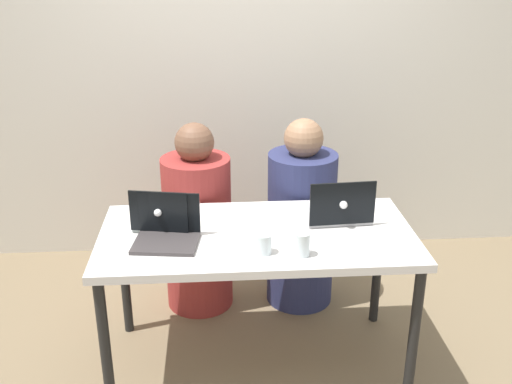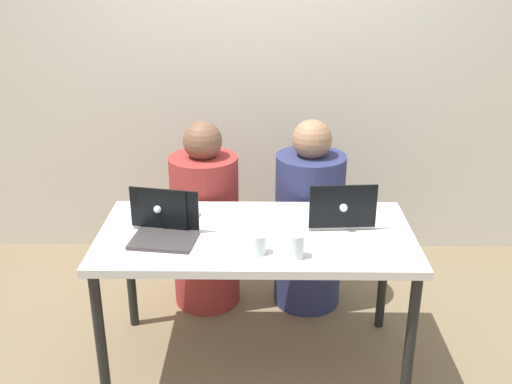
% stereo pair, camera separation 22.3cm
% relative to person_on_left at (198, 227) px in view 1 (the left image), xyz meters
% --- Properties ---
extents(ground_plane, '(12.00, 12.00, 0.00)m').
position_rel_person_on_left_xyz_m(ground_plane, '(0.31, -0.60, -0.50)').
color(ground_plane, '#77654B').
extents(back_wall, '(4.50, 0.10, 2.35)m').
position_rel_person_on_left_xyz_m(back_wall, '(0.31, 0.77, 0.67)').
color(back_wall, silver).
rests_on(back_wall, ground).
extents(desk, '(1.52, 0.75, 0.75)m').
position_rel_person_on_left_xyz_m(desk, '(0.31, -0.60, 0.18)').
color(desk, silver).
rests_on(desk, ground).
extents(person_on_left, '(0.48, 0.48, 1.14)m').
position_rel_person_on_left_xyz_m(person_on_left, '(0.00, 0.00, 0.00)').
color(person_on_left, maroon).
rests_on(person_on_left, ground).
extents(person_on_right, '(0.40, 0.40, 1.15)m').
position_rel_person_on_left_xyz_m(person_on_right, '(0.61, 0.00, 0.01)').
color(person_on_right, navy).
rests_on(person_on_right, ground).
extents(laptop_back_left, '(0.32, 0.28, 0.22)m').
position_rel_person_on_left_xyz_m(laptop_back_left, '(-0.15, -0.52, 0.30)').
color(laptop_back_left, '#ADB9B4').
rests_on(laptop_back_left, desk).
extents(laptop_front_left, '(0.32, 0.27, 0.21)m').
position_rel_person_on_left_xyz_m(laptop_front_left, '(-0.12, -0.66, 0.30)').
color(laptop_front_left, '#3D3738').
rests_on(laptop_front_left, desk).
extents(laptop_back_right, '(0.34, 0.29, 0.24)m').
position_rel_person_on_left_xyz_m(laptop_back_right, '(0.72, -0.49, 0.30)').
color(laptop_back_right, silver).
rests_on(laptop_back_right, desk).
extents(water_glass_right, '(0.07, 0.07, 0.11)m').
position_rel_person_on_left_xyz_m(water_glass_right, '(0.49, -0.84, 0.30)').
color(water_glass_right, silver).
rests_on(water_glass_right, desk).
extents(water_glass_center, '(0.07, 0.07, 0.09)m').
position_rel_person_on_left_xyz_m(water_glass_center, '(0.32, -0.81, 0.29)').
color(water_glass_center, silver).
rests_on(water_glass_center, desk).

